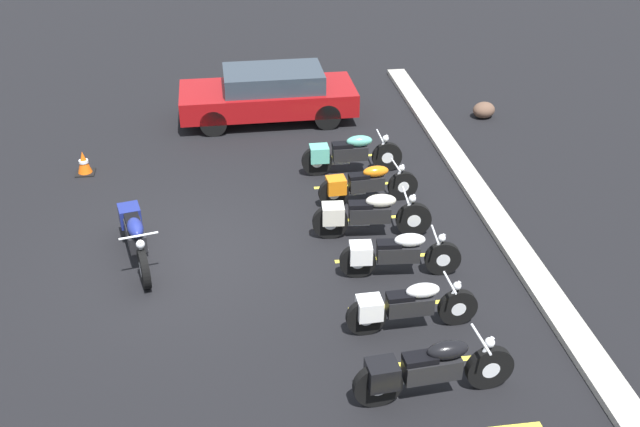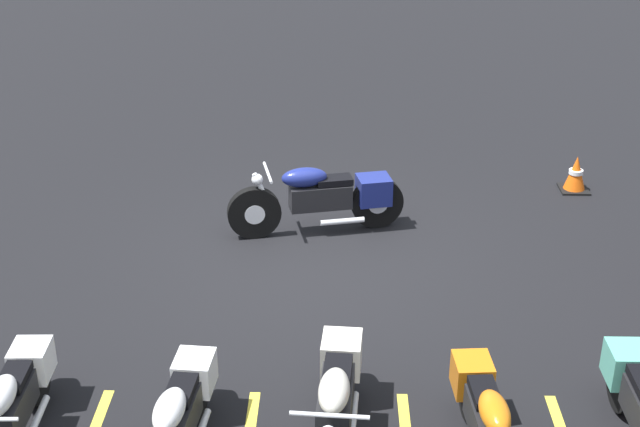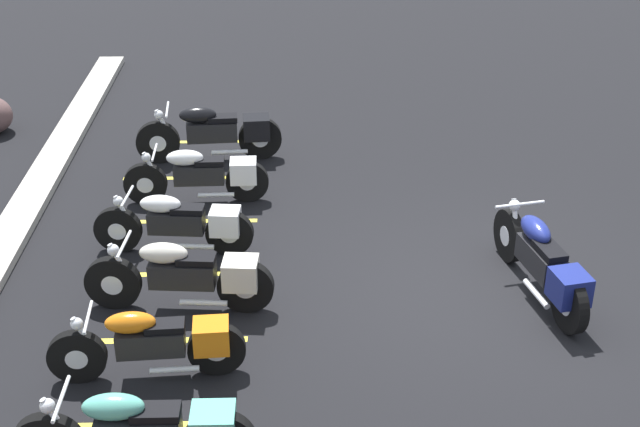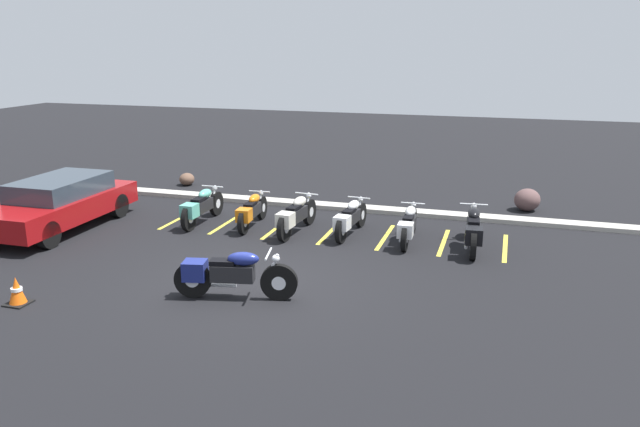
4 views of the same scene
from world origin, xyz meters
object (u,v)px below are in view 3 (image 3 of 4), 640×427
parked_bike_3 (181,223)px  parked_bike_4 (203,175)px  motorcycle_navy_featured (543,262)px  parked_bike_2 (188,275)px  parked_bike_5 (216,132)px  parked_bike_1 (157,343)px

parked_bike_3 → parked_bike_4: (1.45, -0.15, -0.00)m
parked_bike_3 → motorcycle_navy_featured: bearing=170.0°
parked_bike_2 → parked_bike_5: size_ratio=0.97×
parked_bike_1 → parked_bike_4: 4.03m
parked_bike_4 → parked_bike_5: size_ratio=0.91×
parked_bike_4 → parked_bike_1: bearing=86.7°
parked_bike_1 → parked_bike_2: bearing=-102.7°
parked_bike_1 → parked_bike_3: 2.57m
parked_bike_2 → parked_bike_4: parked_bike_2 is taller
parked_bike_1 → parked_bike_3: (2.57, 0.04, 0.01)m
parked_bike_1 → parked_bike_4: bearing=-95.6°
parked_bike_3 → parked_bike_5: (2.93, -0.22, 0.04)m
parked_bike_3 → parked_bike_4: parked_bike_3 is taller
motorcycle_navy_featured → parked_bike_1: size_ratio=1.11×
parked_bike_3 → parked_bike_2: bearing=104.8°
parked_bike_1 → parked_bike_3: parked_bike_3 is taller
parked_bike_4 → parked_bike_5: parked_bike_5 is taller
parked_bike_2 → parked_bike_5: (4.25, 0.01, 0.02)m
motorcycle_navy_featured → parked_bike_4: size_ratio=1.09×
motorcycle_navy_featured → parked_bike_5: size_ratio=0.99×
motorcycle_navy_featured → parked_bike_1: bearing=95.6°
parked_bike_1 → parked_bike_4: size_ratio=0.98×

